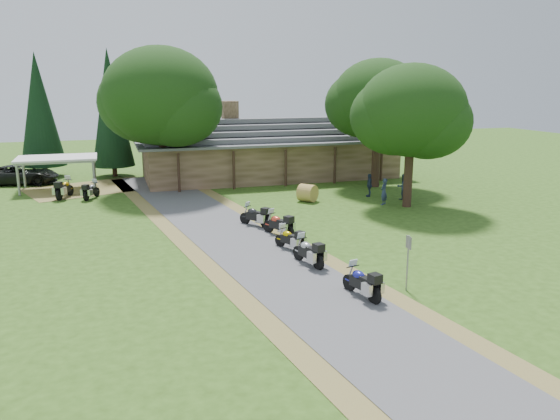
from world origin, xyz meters
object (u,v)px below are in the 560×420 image
object	(u,v)px
lodge	(269,147)
motorcycle_row_d	(278,223)
motorcycle_row_e	(255,215)
motorcycle_carport_a	(64,188)
car_dark_suv	(21,170)
hay_bale	(307,193)
carport	(58,173)
motorcycle_row_b	(308,251)
motorcycle_row_a	(362,281)
motorcycle_row_c	(290,238)
motorcycle_carport_b	(91,190)

from	to	relation	value
lodge	motorcycle_row_d	size ratio (longest dim) A/B	11.23
motorcycle_row_e	lodge	bearing A→B (deg)	-54.47
lodge	motorcycle_carport_a	size ratio (longest dim) A/B	10.29
motorcycle_carport_a	motorcycle_row_d	bearing A→B (deg)	-118.19
car_dark_suv	hay_bale	distance (m)	22.66
carport	motorcycle_carport_a	xyz separation A→B (m)	(0.59, -3.37, -0.49)
motorcycle_row_b	carport	bearing A→B (deg)	13.71
car_dark_suv	motorcycle_row_e	bearing A→B (deg)	-130.82
motorcycle_carport_a	motorcycle_row_a	bearing A→B (deg)	-130.51
lodge	hay_bale	distance (m)	10.28
motorcycle_row_a	motorcycle_row_e	world-z (taller)	same
carport	lodge	bearing A→B (deg)	2.16
lodge	carport	xyz separation A→B (m)	(-16.27, -0.74, -1.25)
hay_bale	car_dark_suv	bearing A→B (deg)	146.47
car_dark_suv	motorcycle_row_b	world-z (taller)	car_dark_suv
motorcycle_row_d	hay_bale	size ratio (longest dim) A/B	1.67
lodge	motorcycle_row_d	distance (m)	18.06
motorcycle_row_c	motorcycle_carport_b	size ratio (longest dim) A/B	0.95
motorcycle_row_a	motorcycle_row_b	world-z (taller)	motorcycle_row_b
lodge	motorcycle_carport_b	size ratio (longest dim) A/B	11.88
car_dark_suv	motorcycle_row_d	size ratio (longest dim) A/B	3.09
carport	motorcycle_row_e	distance (m)	18.18
lodge	motorcycle_row_a	size ratio (longest dim) A/B	11.55
lodge	car_dark_suv	distance (m)	19.40
lodge	carport	bearing A→B (deg)	-177.38
motorcycle_carport_a	car_dark_suv	bearing A→B (deg)	50.21
motorcycle_row_c	carport	bearing A→B (deg)	5.73
carport	motorcycle_carport_a	size ratio (longest dim) A/B	2.66
motorcycle_row_e	motorcycle_row_a	bearing A→B (deg)	150.29
motorcycle_row_a	motorcycle_row_b	xyz separation A→B (m)	(-0.60, 3.97, 0.02)
motorcycle_row_c	motorcycle_row_d	world-z (taller)	motorcycle_row_d
motorcycle_row_a	motorcycle_row_e	xyz separation A→B (m)	(-1.10, 10.99, -0.00)
carport	motorcycle_row_c	distance (m)	22.34
carport	car_dark_suv	xyz separation A→B (m)	(-2.93, 3.16, -0.07)
motorcycle_row_a	motorcycle_row_b	size ratio (longest dim) A/B	0.98
motorcycle_row_d	hay_bale	distance (m)	8.44
motorcycle_row_e	motorcycle_carport_b	world-z (taller)	motorcycle_row_e
carport	hay_bale	size ratio (longest dim) A/B	4.84
motorcycle_row_e	motorcycle_carport_b	xyz separation A→B (m)	(-8.69, 10.31, -0.02)
hay_bale	lodge	bearing A→B (deg)	88.19
car_dark_suv	motorcycle_row_c	xyz separation A→B (m)	(14.38, -22.33, -0.54)
motorcycle_carport_a	hay_bale	world-z (taller)	motorcycle_carport_a
carport	motorcycle_carport_b	size ratio (longest dim) A/B	3.08
motorcycle_row_a	hay_bale	world-z (taller)	motorcycle_row_a
motorcycle_row_b	motorcycle_row_d	size ratio (longest dim) A/B	1.00
motorcycle_row_c	hay_bale	bearing A→B (deg)	-49.77
carport	motorcycle_carport_b	xyz separation A→B (m)	(2.33, -4.14, -0.58)
lodge	motorcycle_row_d	xyz separation A→B (m)	(-4.59, -17.38, -1.80)
lodge	motorcycle_row_e	distance (m)	16.18
car_dark_suv	motorcycle_row_b	size ratio (longest dim) A/B	3.10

